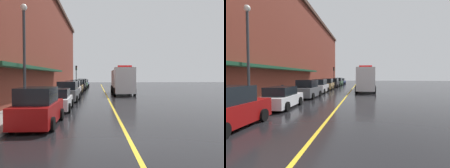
{
  "view_description": "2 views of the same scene",
  "coord_description": "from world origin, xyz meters",
  "views": [
    {
      "loc": [
        -1.23,
        -8.39,
        2.42
      ],
      "look_at": [
        0.33,
        15.73,
        1.59
      ],
      "focal_mm": 38.52,
      "sensor_mm": 36.0,
      "label": 1
    },
    {
      "loc": [
        1.82,
        -3.64,
        2.32
      ],
      "look_at": [
        -2.54,
        27.84,
        0.84
      ],
      "focal_mm": 28.78,
      "sensor_mm": 36.0,
      "label": 2
    }
  ],
  "objects": [
    {
      "name": "ground_plane",
      "position": [
        0.0,
        25.0,
        0.0
      ],
      "size": [
        112.0,
        112.0,
        0.0
      ],
      "primitive_type": "plane",
      "color": "black"
    },
    {
      "name": "sidewalk_left",
      "position": [
        -6.2,
        25.0,
        0.07
      ],
      "size": [
        2.4,
        70.0,
        0.15
      ],
      "primitive_type": "cube",
      "color": "gray",
      "rests_on": "ground"
    },
    {
      "name": "lane_center_stripe",
      "position": [
        0.0,
        25.0,
        0.0
      ],
      "size": [
        0.16,
        70.0,
        0.01
      ],
      "primitive_type": "cube",
      "color": "gold",
      "rests_on": "ground"
    },
    {
      "name": "brick_building_left",
      "position": [
        -12.27,
        23.99,
        7.18
      ],
      "size": [
        10.92,
        64.0,
        14.34
      ],
      "color": "maroon",
      "rests_on": "ground"
    },
    {
      "name": "parked_car_0",
      "position": [
        -4.04,
        3.36,
        0.86
      ],
      "size": [
        1.99,
        4.33,
        1.87
      ],
      "rotation": [
        0.0,
        0.0,
        1.57
      ],
      "color": "maroon",
      "rests_on": "ground"
    },
    {
      "name": "parked_car_1",
      "position": [
        -3.96,
        8.54,
        0.73
      ],
      "size": [
        2.1,
        4.31,
        1.53
      ],
      "rotation": [
        0.0,
        0.0,
        1.6
      ],
      "color": "silver",
      "rests_on": "ground"
    },
    {
      "name": "parked_car_2",
      "position": [
        -3.93,
        14.66,
        0.87
      ],
      "size": [
        2.19,
        4.42,
        1.88
      ],
      "rotation": [
        0.0,
        0.0,
        1.54
      ],
      "color": "#595B60",
      "rests_on": "ground"
    },
    {
      "name": "parked_car_3",
      "position": [
        -3.99,
        20.2,
        0.86
      ],
      "size": [
        1.99,
        4.34,
        1.85
      ],
      "rotation": [
        0.0,
        0.0,
        1.58
      ],
      "color": "silver",
      "rests_on": "ground"
    },
    {
      "name": "parked_car_4",
      "position": [
        -4.03,
        25.83,
        0.85
      ],
      "size": [
        2.06,
        4.18,
        1.84
      ],
      "rotation": [
        0.0,
        0.0,
        1.59
      ],
      "color": "#A5844C",
      "rests_on": "ground"
    },
    {
      "name": "parked_car_5",
      "position": [
        -3.95,
        31.99,
        0.85
      ],
      "size": [
        2.01,
        4.82,
        1.82
      ],
      "rotation": [
        0.0,
        0.0,
        1.58
      ],
      "color": "black",
      "rests_on": "ground"
    },
    {
      "name": "parked_car_6",
      "position": [
        -3.9,
        38.1,
        0.86
      ],
      "size": [
        2.11,
        4.79,
        1.84
      ],
      "rotation": [
        0.0,
        0.0,
        1.55
      ],
      "color": "#2D5133",
      "rests_on": "ground"
    },
    {
      "name": "parked_car_7",
      "position": [
        -3.89,
        44.06,
        0.77
      ],
      "size": [
        2.13,
        4.73,
        1.63
      ],
      "rotation": [
        0.0,
        0.0,
        1.56
      ],
      "color": "navy",
      "rests_on": "ground"
    },
    {
      "name": "box_truck",
      "position": [
        2.2,
        23.6,
        1.75
      ],
      "size": [
        2.84,
        9.13,
        3.66
      ],
      "rotation": [
        0.0,
        0.0,
        -1.58
      ],
      "color": "silver",
      "rests_on": "ground"
    },
    {
      "name": "parking_meter_0",
      "position": [
        -5.35,
        11.64,
        1.06
      ],
      "size": [
        0.14,
        0.18,
        1.33
      ],
      "color": "#4C4C51",
      "rests_on": "sidewalk_left"
    },
    {
      "name": "parking_meter_1",
      "position": [
        -5.35,
        32.43,
        1.06
      ],
      "size": [
        0.14,
        0.18,
        1.33
      ],
      "color": "#4C4C51",
      "rests_on": "sidewalk_left"
    },
    {
      "name": "parking_meter_2",
      "position": [
        -5.35,
        39.2,
        1.06
      ],
      "size": [
        0.14,
        0.18,
        1.33
      ],
      "color": "#4C4C51",
      "rests_on": "sidewalk_left"
    },
    {
      "name": "street_lamp_left",
      "position": [
        -5.95,
        7.7,
        4.4
      ],
      "size": [
        0.44,
        0.44,
        6.94
      ],
      "color": "#33383D",
      "rests_on": "sidewalk_left"
    },
    {
      "name": "traffic_light_near",
      "position": [
        -5.29,
        40.28,
        3.16
      ],
      "size": [
        0.38,
        0.36,
        4.3
      ],
      "color": "#232326",
      "rests_on": "sidewalk_left"
    }
  ]
}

